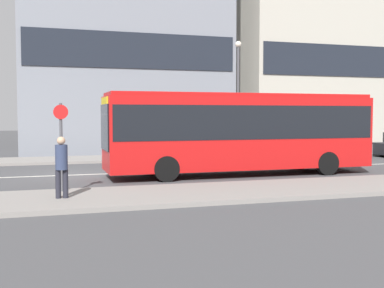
# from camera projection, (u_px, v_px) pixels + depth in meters

# --- Properties ---
(ground_plane) EXTENTS (120.00, 120.00, 0.00)m
(ground_plane) POSITION_uv_depth(u_px,v_px,m) (74.00, 175.00, 19.70)
(ground_plane) COLOR #444447
(sidewalk_near) EXTENTS (44.00, 3.50, 0.13)m
(sidewalk_near) POSITION_uv_depth(u_px,v_px,m) (87.00, 199.00, 13.73)
(sidewalk_near) COLOR gray
(sidewalk_near) RESTS_ON ground_plane
(sidewalk_far) EXTENTS (44.00, 3.50, 0.13)m
(sidewalk_far) POSITION_uv_depth(u_px,v_px,m) (67.00, 160.00, 25.66)
(sidewalk_far) COLOR gray
(sidewalk_far) RESTS_ON ground_plane
(lane_centerline) EXTENTS (41.80, 0.16, 0.01)m
(lane_centerline) POSITION_uv_depth(u_px,v_px,m) (74.00, 175.00, 19.70)
(lane_centerline) COLOR silver
(lane_centerline) RESTS_ON ground_plane
(city_bus) EXTENTS (11.00, 2.49, 3.32)m
(city_bus) POSITION_uv_depth(u_px,v_px,m) (240.00, 129.00, 19.67)
(city_bus) COLOR red
(city_bus) RESTS_ON ground_plane
(parked_car_0) EXTENTS (4.60, 1.80, 1.29)m
(parked_car_0) POSITION_uv_depth(u_px,v_px,m) (327.00, 148.00, 27.01)
(parked_car_0) COLOR #4C5156
(parked_car_0) RESTS_ON ground_plane
(pedestrian_near_stop) EXTENTS (0.35, 0.34, 1.73)m
(pedestrian_near_stop) POSITION_uv_depth(u_px,v_px,m) (62.00, 163.00, 13.43)
(pedestrian_near_stop) COLOR #23232D
(pedestrian_near_stop) RESTS_ON sidewalk_near
(bus_stop_sign) EXTENTS (0.44, 0.12, 2.69)m
(bus_stop_sign) POSITION_uv_depth(u_px,v_px,m) (61.00, 140.00, 14.60)
(bus_stop_sign) COLOR #4C4C51
(bus_stop_sign) RESTS_ON sidewalk_near
(street_lamp) EXTENTS (0.36, 0.36, 6.51)m
(street_lamp) POSITION_uv_depth(u_px,v_px,m) (238.00, 86.00, 27.35)
(street_lamp) COLOR #4C4C51
(street_lamp) RESTS_ON sidewalk_far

